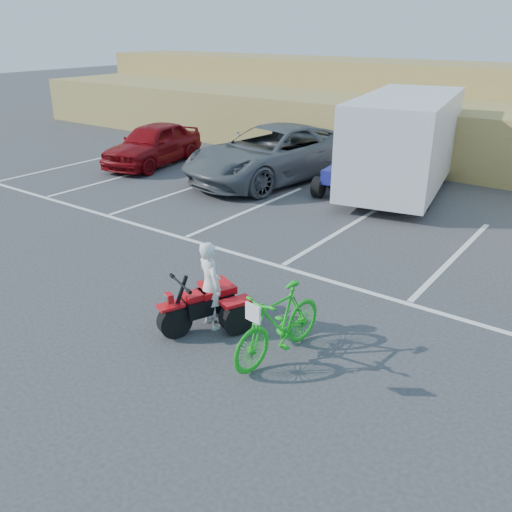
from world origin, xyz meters
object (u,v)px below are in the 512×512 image
Objects in this scene: red_trike_atv at (203,328)px; quad_atv_green at (383,198)px; red_car at (153,144)px; quad_atv_blue at (342,195)px; rider at (210,285)px; green_dirt_bike at (279,323)px; grey_pickup at (272,153)px; cargo_trailer at (404,141)px.

quad_atv_green is at bearing 117.15° from red_trike_atv.
red_car reaches higher than quad_atv_blue.
rider reaches higher than quad_atv_blue.
quad_atv_blue is at bearing -5.46° from red_car.
green_dirt_bike reaches higher than quad_atv_green.
rider is at bearing -49.66° from red_car.
red_car is at bearing -16.60° from rider.
red_trike_atv is 0.75m from rider.
rider is at bearing 90.00° from red_trike_atv.
quad_atv_blue is (-1.79, 7.90, -0.73)m from rider.
red_car reaches higher than red_trike_atv.
grey_pickup is 4.59m from red_car.
red_car is (-8.84, 7.44, 0.72)m from red_trike_atv.
cargo_trailer is at bearing 116.15° from red_trike_atv.
quad_atv_green is (-0.09, -0.92, -1.48)m from cargo_trailer.
grey_pickup is at bearing -38.74° from rider.
quad_atv_blue is at bearing 124.94° from red_trike_atv.
rider reaches higher than red_trike_atv.
red_trike_atv is 1.01× the size of quad_atv_green.
grey_pickup is 3.77m from quad_atv_green.
quad_atv_green is (-2.08, 8.39, -0.55)m from green_dirt_bike.
cargo_trailer is 1.75m from quad_atv_green.
quad_atv_green is (-0.70, 8.30, -0.73)m from rider.
red_trike_atv is 0.77× the size of green_dirt_bike.
rider is 1.39m from green_dirt_bike.
green_dirt_bike reaches higher than red_trike_atv.
rider reaches higher than quad_atv_green.
grey_pickup reaches higher than quad_atv_blue.
quad_atv_blue is at bearing 6.64° from grey_pickup.
green_dirt_bike is (1.43, 0.05, 0.55)m from red_trike_atv.
green_dirt_bike is 0.31× the size of grey_pickup.
red_car is at bearing -160.13° from grey_pickup.
red_trike_atv is at bearing -171.14° from green_dirt_bike.
red_trike_atv is 0.83× the size of quad_atv_blue.
green_dirt_bike is 12.65m from red_car.
quad_atv_blue is at bearing -169.68° from quad_atv_green.
cargo_trailer is (-0.61, 9.22, 0.75)m from rider.
grey_pickup is 4.27× the size of quad_atv_green.
grey_pickup is at bearing -0.69° from red_car.
red_trike_atv is 9.31m from grey_pickup.
rider is at bearing -95.00° from quad_atv_green.
red_trike_atv is 0.23× the size of cargo_trailer.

